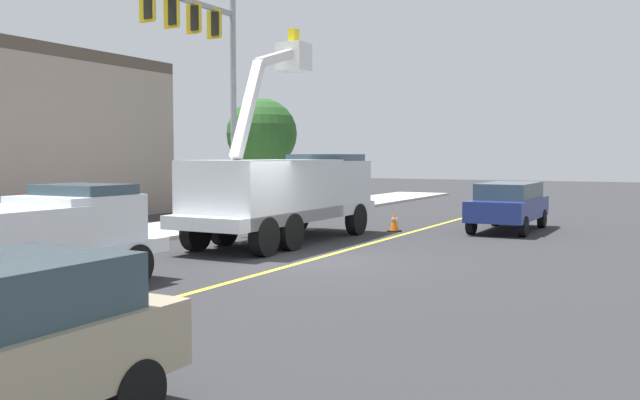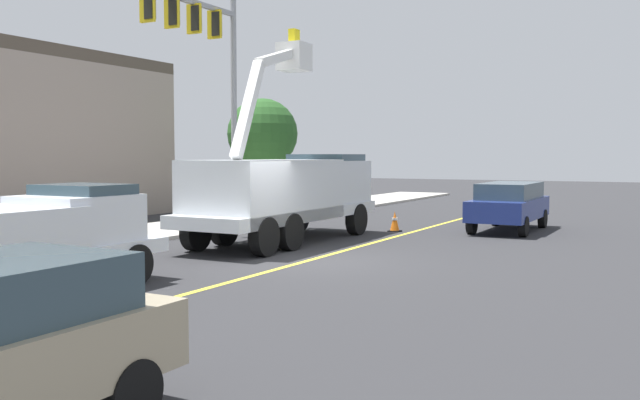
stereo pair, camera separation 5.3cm
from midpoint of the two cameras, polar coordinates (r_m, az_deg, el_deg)
The scene contains 9 objects.
ground at distance 17.40m, azimuth -0.88°, elevation -5.04°, with size 120.00×120.00×0.00m, color #2D2D30.
sidewalk_far_side at distance 22.13m, azimuth -18.51°, elevation -3.20°, with size 60.00×3.60×0.12m, color #B2ADA3.
lane_centre_stripe at distance 17.40m, azimuth -0.88°, elevation -5.03°, with size 50.00×0.16×0.01m, color yellow.
utility_bucket_truck at distance 21.13m, azimuth -2.76°, elevation 0.88°, with size 8.25×2.72×6.78m.
service_pickup_truck at distance 13.94m, azimuth -23.26°, elevation -2.87°, with size 5.64×2.28×2.06m.
passing_minivan at distance 25.09m, azimuth 15.46°, elevation -0.26°, with size 4.84×2.03×1.69m.
traffic_cone_mid_front at distance 24.11m, azimuth 6.27°, elevation -1.79°, with size 0.40×0.40×0.71m.
traffic_signal_mast at distance 24.92m, azimuth -9.35°, elevation 11.77°, with size 5.27×0.63×8.61m.
street_tree_right at distance 31.21m, azimuth -4.74°, elevation 5.46°, with size 3.17×3.17×5.22m.
Camera 2 is at (-15.16, -8.11, 2.64)m, focal length 38.65 mm.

